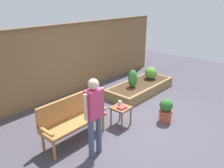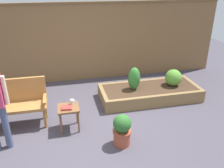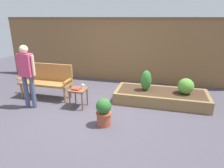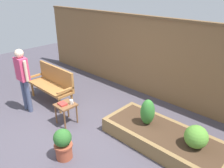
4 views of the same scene
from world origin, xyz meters
name	(u,v)px [view 3 (image 3 of 4)]	position (x,y,z in m)	size (l,w,h in m)	color
ground_plane	(91,111)	(0.00, 0.00, 0.00)	(14.00, 14.00, 0.00)	#47424C
fence_back	(116,50)	(0.00, 2.60, 1.09)	(8.40, 0.14, 2.16)	brown
garden_bench	(47,78)	(-1.49, 0.56, 0.54)	(1.44, 0.48, 0.94)	#A87038
side_table	(78,92)	(-0.37, 0.15, 0.40)	(0.40, 0.40, 0.48)	brown
cup_on_table	(83,86)	(-0.29, 0.25, 0.53)	(0.12, 0.08, 0.10)	silver
book_on_table	(76,89)	(-0.40, 0.09, 0.50)	(0.19, 0.16, 0.04)	#B2332D
potted_boxwood	(104,112)	(0.50, -0.55, 0.31)	(0.33, 0.33, 0.60)	#A84C33
raised_planter_bed	(161,97)	(1.62, 0.99, 0.15)	(2.40, 1.00, 0.30)	olive
shrub_near_bench	(146,80)	(1.20, 0.99, 0.57)	(0.28, 0.28, 0.54)	brown
shrub_far_corner	(186,86)	(2.21, 0.99, 0.50)	(0.40, 0.40, 0.40)	brown
person_by_bench	(27,71)	(-1.53, -0.17, 0.93)	(0.47, 0.20, 1.56)	#475170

